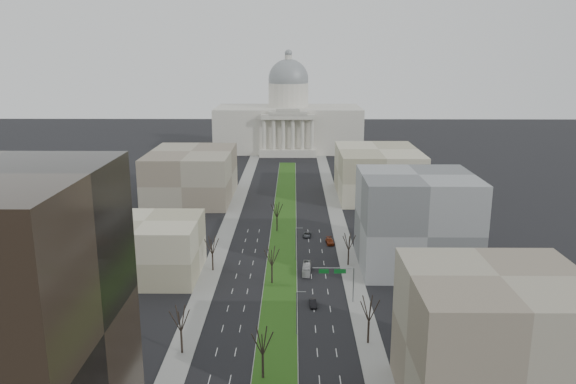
# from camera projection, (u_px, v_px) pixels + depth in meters

# --- Properties ---
(ground) EXTENTS (600.00, 600.00, 0.00)m
(ground) POSITION_uv_depth(u_px,v_px,m) (284.00, 231.00, 172.05)
(ground) COLOR black
(ground) RESTS_ON ground
(median) EXTENTS (8.00, 222.03, 0.20)m
(median) POSITION_uv_depth(u_px,v_px,m) (283.00, 232.00, 171.04)
(median) COLOR #999993
(median) RESTS_ON ground
(sidewalk_left) EXTENTS (5.00, 330.00, 0.15)m
(sidewalk_left) POSITION_uv_depth(u_px,v_px,m) (216.00, 260.00, 147.95)
(sidewalk_left) COLOR gray
(sidewalk_left) RESTS_ON ground
(sidewalk_right) EXTENTS (5.00, 330.00, 0.15)m
(sidewalk_right) POSITION_uv_depth(u_px,v_px,m) (348.00, 261.00, 147.59)
(sidewalk_right) COLOR gray
(sidewalk_right) RESTS_ON ground
(capitol) EXTENTS (80.00, 46.00, 55.00)m
(capitol) POSITION_uv_depth(u_px,v_px,m) (288.00, 121.00, 313.25)
(capitol) COLOR beige
(capitol) RESTS_ON ground
(building_beige_left) EXTENTS (26.00, 22.00, 14.00)m
(building_beige_left) POSITION_uv_depth(u_px,v_px,m) (146.00, 248.00, 136.74)
(building_beige_left) COLOR tan
(building_beige_left) RESTS_ON ground
(building_tan_right) EXTENTS (26.00, 24.00, 22.00)m
(building_tan_right) POSITION_uv_depth(u_px,v_px,m) (493.00, 345.00, 83.66)
(building_tan_right) COLOR gray
(building_tan_right) RESTS_ON ground
(building_grey_right) EXTENTS (28.00, 26.00, 24.00)m
(building_grey_right) POSITION_uv_depth(u_px,v_px,m) (416.00, 221.00, 141.63)
(building_grey_right) COLOR slate
(building_grey_right) RESTS_ON ground
(building_far_left) EXTENTS (30.00, 40.00, 18.00)m
(building_far_left) POSITION_uv_depth(u_px,v_px,m) (192.00, 175.00, 209.05)
(building_far_left) COLOR gray
(building_far_left) RESTS_ON ground
(building_far_right) EXTENTS (30.00, 40.00, 18.00)m
(building_far_right) POSITION_uv_depth(u_px,v_px,m) (378.00, 173.00, 213.18)
(building_far_right) COLOR tan
(building_far_right) RESTS_ON ground
(tree_left_mid) EXTENTS (5.40, 5.40, 9.72)m
(tree_left_mid) POSITION_uv_depth(u_px,v_px,m) (180.00, 318.00, 100.67)
(tree_left_mid) COLOR black
(tree_left_mid) RESTS_ON ground
(tree_left_far) EXTENTS (5.28, 5.28, 9.50)m
(tree_left_far) POSITION_uv_depth(u_px,v_px,m) (212.00, 245.00, 139.52)
(tree_left_far) COLOR black
(tree_left_far) RESTS_ON ground
(tree_right_mid) EXTENTS (5.52, 5.52, 9.94)m
(tree_right_mid) POSITION_uv_depth(u_px,v_px,m) (369.00, 308.00, 104.16)
(tree_right_mid) COLOR black
(tree_right_mid) RESTS_ON ground
(tree_right_far) EXTENTS (5.04, 5.04, 9.07)m
(tree_right_far) POSITION_uv_depth(u_px,v_px,m) (349.00, 241.00, 143.13)
(tree_right_far) COLOR black
(tree_right_far) RESTS_ON ground
(tree_median_a) EXTENTS (5.40, 5.40, 9.72)m
(tree_median_a) POSITION_uv_depth(u_px,v_px,m) (263.00, 341.00, 92.75)
(tree_median_a) COLOR black
(tree_median_a) RESTS_ON ground
(tree_median_b) EXTENTS (5.40, 5.40, 9.72)m
(tree_median_b) POSITION_uv_depth(u_px,v_px,m) (272.00, 256.00, 131.57)
(tree_median_b) COLOR black
(tree_median_b) RESTS_ON ground
(tree_median_c) EXTENTS (5.40, 5.40, 9.72)m
(tree_median_c) POSITION_uv_depth(u_px,v_px,m) (277.00, 209.00, 170.38)
(tree_median_c) COLOR black
(tree_median_c) RESTS_ON ground
(streetlamp_median_b) EXTENTS (1.90, 0.20, 9.16)m
(streetlamp_median_b) POSITION_uv_depth(u_px,v_px,m) (297.00, 312.00, 107.78)
(streetlamp_median_b) COLOR gray
(streetlamp_median_b) RESTS_ON ground
(streetlamp_median_c) EXTENTS (1.90, 0.20, 9.16)m
(streetlamp_median_c) POSITION_uv_depth(u_px,v_px,m) (296.00, 244.00, 146.59)
(streetlamp_median_c) COLOR gray
(streetlamp_median_c) RESTS_ON ground
(mast_arm_signs) EXTENTS (9.12, 0.24, 8.09)m
(mast_arm_signs) POSITION_uv_depth(u_px,v_px,m) (341.00, 276.00, 121.94)
(mast_arm_signs) COLOR gray
(mast_arm_signs) RESTS_ON ground
(car_black) EXTENTS (1.70, 4.21, 1.36)m
(car_black) POSITION_uv_depth(u_px,v_px,m) (313.00, 303.00, 121.33)
(car_black) COLOR black
(car_black) RESTS_ON ground
(car_red) EXTENTS (2.46, 5.32, 1.51)m
(car_red) POSITION_uv_depth(u_px,v_px,m) (330.00, 241.00, 160.83)
(car_red) COLOR maroon
(car_red) RESTS_ON ground
(car_grey_far) EXTENTS (2.63, 4.79, 1.27)m
(car_grey_far) POSITION_uv_depth(u_px,v_px,m) (307.00, 234.00, 167.16)
(car_grey_far) COLOR #4E5055
(car_grey_far) RESTS_ON ground
(box_van) EXTENTS (2.42, 8.13, 2.23)m
(box_van) POSITION_uv_depth(u_px,v_px,m) (307.00, 269.00, 139.43)
(box_van) COLOR silver
(box_van) RESTS_ON ground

